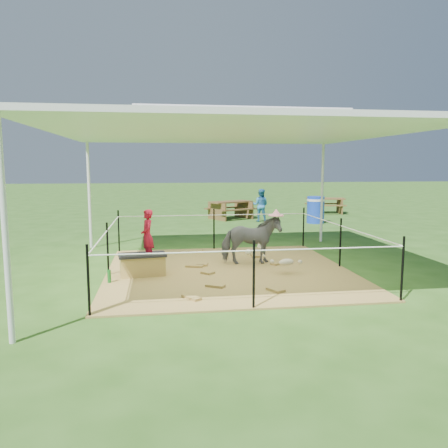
{
  "coord_description": "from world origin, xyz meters",
  "views": [
    {
      "loc": [
        -1.29,
        -8.1,
        2.02
      ],
      "look_at": [
        0.0,
        0.6,
        0.85
      ],
      "focal_mm": 35.0,
      "sensor_mm": 36.0,
      "label": 1
    }
  ],
  "objects": [
    {
      "name": "pink_hat",
      "position": [
        0.54,
        0.47,
        1.1
      ],
      "size": [
        0.31,
        0.31,
        0.14
      ],
      "primitive_type": "cylinder",
      "color": "pink",
      "rests_on": "pony"
    },
    {
      "name": "distant_person",
      "position": [
        2.37,
        7.41,
        0.6
      ],
      "size": [
        0.72,
        0.65,
        1.2
      ],
      "primitive_type": "imported",
      "rotation": [
        0.0,
        0.0,
        2.73
      ],
      "color": "teal",
      "rests_on": "ground"
    },
    {
      "name": "hay_patch",
      "position": [
        0.0,
        0.0,
        0.01
      ],
      "size": [
        4.6,
        4.6,
        0.03
      ],
      "primitive_type": "cube",
      "color": "brown",
      "rests_on": "ground"
    },
    {
      "name": "picnic_table_far",
      "position": [
        5.76,
        9.74,
        0.33
      ],
      "size": [
        1.79,
        1.44,
        0.66
      ],
      "primitive_type": "cube",
      "rotation": [
        0.0,
        0.0,
        -0.2
      ],
      "color": "brown",
      "rests_on": "ground"
    },
    {
      "name": "straw_bale",
      "position": [
        -1.62,
        -0.13,
        0.21
      ],
      "size": [
        0.84,
        0.5,
        0.35
      ],
      "primitive_type": "cube",
      "rotation": [
        0.0,
        0.0,
        0.14
      ],
      "color": "#AF933F",
      "rests_on": "hay_patch"
    },
    {
      "name": "picnic_table_near",
      "position": [
        1.41,
        8.37,
        0.34
      ],
      "size": [
        2.01,
        1.81,
        0.69
      ],
      "primitive_type": "cube",
      "rotation": [
        0.0,
        0.0,
        0.47
      ],
      "color": "brown",
      "rests_on": "ground"
    },
    {
      "name": "green_bottle",
      "position": [
        -2.17,
        -0.58,
        0.14
      ],
      "size": [
        0.07,
        0.07,
        0.22
      ],
      "primitive_type": "cylinder",
      "rotation": [
        0.0,
        0.0,
        0.14
      ],
      "color": "#176A1F",
      "rests_on": "hay_patch"
    },
    {
      "name": "woman",
      "position": [
        -1.52,
        -0.13,
        0.86
      ],
      "size": [
        0.27,
        0.38,
        0.96
      ],
      "primitive_type": "imported",
      "rotation": [
        0.0,
        0.0,
        -1.43
      ],
      "color": "#A91027",
      "rests_on": "straw_bale"
    },
    {
      "name": "trash_barrel",
      "position": [
        4.21,
        6.7,
        0.47
      ],
      "size": [
        0.72,
        0.72,
        0.95
      ],
      "primitive_type": "cylinder",
      "rotation": [
        0.0,
        0.0,
        -0.2
      ],
      "color": "blue",
      "rests_on": "ground"
    },
    {
      "name": "rope_fence",
      "position": [
        0.0,
        -0.0,
        0.64
      ],
      "size": [
        4.54,
        4.54,
        1.0
      ],
      "color": "black",
      "rests_on": "ground"
    },
    {
      "name": "foal",
      "position": [
        1.02,
        -0.41,
        0.27
      ],
      "size": [
        0.99,
        0.76,
        0.49
      ],
      "primitive_type": null,
      "rotation": [
        0.0,
        0.0,
        0.34
      ],
      "color": "#C4B38F",
      "rests_on": "hay_patch"
    },
    {
      "name": "canopy_tent",
      "position": [
        0.0,
        0.0,
        2.69
      ],
      "size": [
        6.3,
        6.3,
        2.9
      ],
      "color": "silver",
      "rests_on": "ground"
    },
    {
      "name": "pony",
      "position": [
        0.54,
        0.47,
        0.53
      ],
      "size": [
        1.19,
        0.56,
        0.99
      ],
      "primitive_type": "imported",
      "rotation": [
        0.0,
        0.0,
        1.55
      ],
      "color": "#4D4D52",
      "rests_on": "hay_patch"
    },
    {
      "name": "dark_cloth",
      "position": [
        -1.62,
        -0.13,
        0.41
      ],
      "size": [
        0.9,
        0.55,
        0.04
      ],
      "primitive_type": "cube",
      "rotation": [
        0.0,
        0.0,
        0.14
      ],
      "color": "black",
      "rests_on": "straw_bale"
    },
    {
      "name": "ground",
      "position": [
        0.0,
        0.0,
        0.0
      ],
      "size": [
        90.0,
        90.0,
        0.0
      ],
      "primitive_type": "plane",
      "color": "#2D5919",
      "rests_on": "ground"
    }
  ]
}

